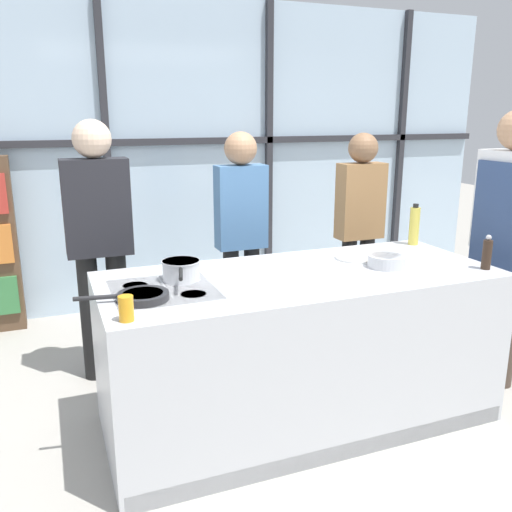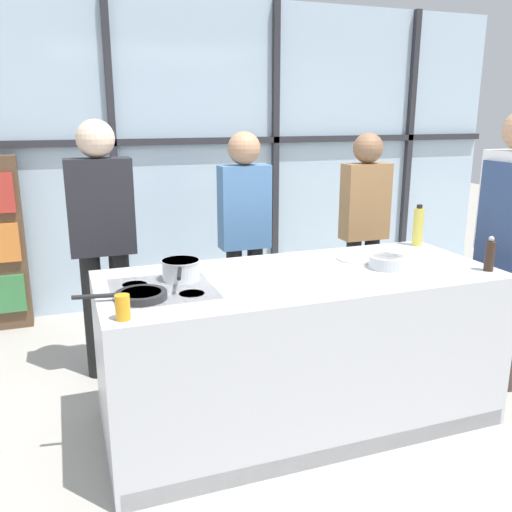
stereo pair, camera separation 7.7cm
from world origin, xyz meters
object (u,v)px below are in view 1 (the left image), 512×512
Objects in this scene: spectator_center_left at (241,228)px; white_plate at (357,257)px; mixing_bowl at (386,261)px; oil_bottle at (414,226)px; chef at (506,232)px; pepper_grinder at (487,254)px; spectator_center_right at (360,221)px; frying_pan at (141,296)px; saucepan at (181,270)px; juice_glass_near at (126,308)px; spectator_far_left at (99,235)px.

spectator_center_left reaches higher than white_plate.
oil_bottle is (0.50, 0.41, 0.09)m from mixing_bowl.
chef is 1.78m from spectator_center_left.
pepper_grinder is at bearing 128.39° from spectator_center_left.
white_plate is at bearing 79.18° from chef.
oil_bottle reaches higher than mixing_bowl.
spectator_center_right reaches higher than white_plate.
pepper_grinder reaches higher than mixing_bowl.
frying_pan is 1.44m from mixing_bowl.
juice_glass_near is at bearing -126.40° from saucepan.
spectator_center_left is 0.96m from white_plate.
spectator_far_left is 1.86m from mixing_bowl.
chef reaches higher than spectator_center_right.
mixing_bowl is (0.52, -1.06, -0.03)m from spectator_center_left.
juice_glass_near is (-0.03, -1.37, -0.04)m from spectator_far_left.
spectator_center_right is 3.68× the size of frying_pan.
frying_pan is (-2.38, -0.10, -0.11)m from chef.
spectator_center_right is 14.53× the size of juice_glass_near.
chef is 1.03× the size of spectator_far_left.
chef reaches higher than oil_bottle.
chef is 2.66m from spectator_far_left.
spectator_far_left is 6.23× the size of oil_bottle.
oil_bottle reaches higher than white_plate.
pepper_grinder is (0.01, -0.66, -0.04)m from oil_bottle.
spectator_center_right is at bearing 24.13° from chef.
pepper_grinder is at bearing -14.24° from saucepan.
chef is 2.38m from frying_pan.
chef is at bearing 33.83° from pepper_grinder.
spectator_far_left is at bearing 94.15° from frying_pan.
spectator_center_right is 7.50× the size of mixing_bowl.
oil_bottle is at bearing 49.07° from chef.
saucepan is at bearing 53.60° from juice_glass_near.
pepper_grinder is 2.06m from juice_glass_near.
spectator_center_right is at bearing 34.08° from juice_glass_near.
spectator_far_left reaches higher than saucepan.
chef is at bearing 157.39° from spectator_far_left.
juice_glass_near is at bearing -113.36° from frying_pan.
chef is 1.09× the size of spectator_center_left.
spectator_far_left is 6.44× the size of white_plate.
oil_bottle reaches higher than frying_pan.
white_plate is 1.34× the size of pepper_grinder.
spectator_center_left is 1.18m from mixing_bowl.
saucepan is at bearing -172.30° from oil_bottle.
white_plate is at bearing 150.33° from spectator_far_left.
white_plate is 2.41× the size of juice_glass_near.
spectator_center_left is 4.42× the size of saucepan.
mixing_bowl is (-0.93, -0.04, -0.09)m from chef.
white_plate is 0.97× the size of oil_bottle.
saucepan is 0.61m from juice_glass_near.
juice_glass_near is at bearing 53.18° from spectator_center_left.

